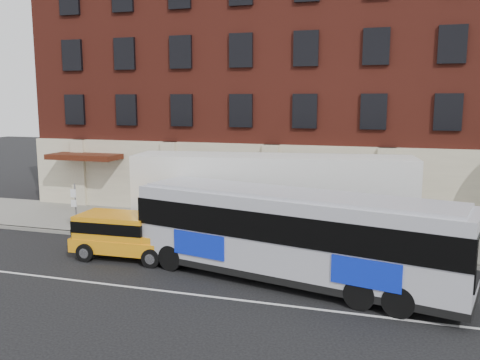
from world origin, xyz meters
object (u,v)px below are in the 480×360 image
(sign_pole, at_px, (75,205))
(city_bus, at_px, (293,233))
(yellow_suv, at_px, (123,233))
(shipping_container, at_px, (272,202))

(sign_pole, bearing_deg, city_bus, -16.94)
(yellow_suv, bearing_deg, city_bus, -6.64)
(city_bus, distance_m, shipping_container, 4.73)
(yellow_suv, relative_size, shipping_container, 0.39)
(sign_pole, height_order, city_bus, city_bus)
(shipping_container, bearing_deg, sign_pole, -174.94)
(sign_pole, relative_size, shipping_container, 0.20)
(city_bus, bearing_deg, shipping_container, 112.60)
(yellow_suv, xyz_separation_m, shipping_container, (5.55, 3.51, 0.98))
(city_bus, distance_m, yellow_suv, 7.45)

